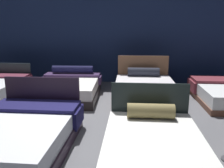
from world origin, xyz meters
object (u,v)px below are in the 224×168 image
at_px(bed_5, 68,88).
at_px(bed_6, 145,90).
at_px(bed_1, 21,134).
at_px(bed_2, 153,142).

bearing_deg(bed_5, bed_6, -1.86).
relative_size(bed_1, bed_5, 1.04).
height_order(bed_1, bed_6, bed_6).
distance_m(bed_1, bed_6, 3.54).
bearing_deg(bed_6, bed_2, -91.06).
bearing_deg(bed_6, bed_1, -127.19).
bearing_deg(bed_5, bed_1, -92.38).
bearing_deg(bed_2, bed_6, 89.80).
height_order(bed_1, bed_5, bed_1).
height_order(bed_2, bed_5, bed_2).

